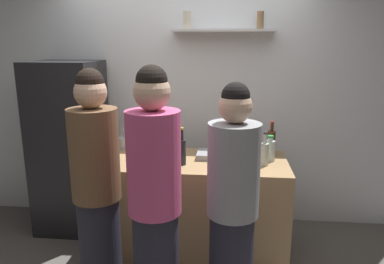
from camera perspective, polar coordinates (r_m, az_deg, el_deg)
name	(u,v)px	position (r m, az deg, el deg)	size (l,w,h in m)	color
back_wall_assembly	(186,99)	(3.86, -0.91, 5.17)	(4.80, 0.32, 2.60)	white
refrigerator	(70,147)	(3.88, -18.49, -2.26)	(0.64, 0.64, 1.71)	black
counter	(192,206)	(3.36, 0.00, -11.55)	(1.65, 0.74, 0.88)	#9E7A51
baking_pan	(216,155)	(3.25, 3.80, -3.60)	(0.34, 0.24, 0.05)	gray
utensil_holder	(124,143)	(3.58, -10.55, -1.65)	(0.12, 0.12, 0.22)	#B2B2B7
wine_bottle_pale_glass	(264,153)	(3.08, 11.24, -3.25)	(0.07, 0.07, 0.29)	#B2BFB2
wine_bottle_amber_glass	(271,142)	(3.37, 12.26, -1.56)	(0.07, 0.07, 0.31)	#472814
wine_bottle_dark_glass	(182,151)	(3.04, -1.59, -2.97)	(0.07, 0.07, 0.32)	black
water_bottle_plastic	(270,150)	(3.21, 12.09, -2.75)	(0.08, 0.08, 0.23)	silver
person_brown_jacket	(97,192)	(2.69, -14.61, -9.03)	(0.34, 0.34, 1.72)	#262633
person_grey_hoodie	(232,209)	(2.47, 6.34, -11.80)	(0.34, 0.34, 1.65)	#262633
person_pink_top	(155,204)	(2.38, -5.81, -11.15)	(0.34, 0.34, 1.76)	#262633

